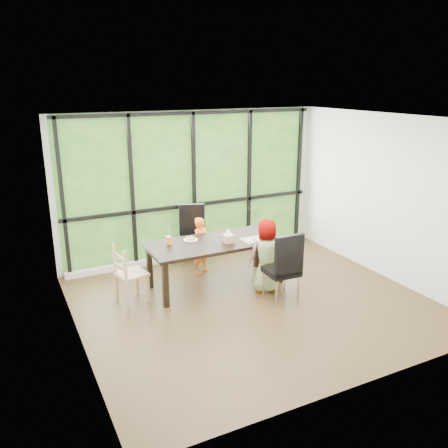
{
  "coord_description": "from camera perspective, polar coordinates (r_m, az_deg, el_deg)",
  "views": [
    {
      "loc": [
        -3.2,
        -5.47,
        3.18
      ],
      "look_at": [
        -0.12,
        0.72,
        1.05
      ],
      "focal_mm": 37.31,
      "sensor_mm": 36.0,
      "label": 1
    }
  ],
  "objects": [
    {
      "name": "ground",
      "position": [
        7.09,
        3.53,
        -9.56
      ],
      "size": [
        5.0,
        5.0,
        0.0
      ],
      "primitive_type": "plane",
      "color": "black",
      "rests_on": "ground"
    },
    {
      "name": "placemat",
      "position": [
        7.46,
        3.82,
        -1.9
      ],
      "size": [
        0.43,
        0.31,
        0.01
      ],
      "primitive_type": "cube",
      "color": "tan",
      "rests_on": "dining_table"
    },
    {
      "name": "chair_end_beech",
      "position": [
        7.06,
        -11.27,
        -5.98
      ],
      "size": [
        0.47,
        0.49,
        0.9
      ],
      "primitive_type": "cube",
      "rotation": [
        0.0,
        0.0,
        1.77
      ],
      "color": "tan",
      "rests_on": "ground"
    },
    {
      "name": "chair_window_leather",
      "position": [
        8.29,
        -3.84,
        -1.5
      ],
      "size": [
        0.59,
        0.59,
        1.08
      ],
      "primitive_type": "cube",
      "rotation": [
        0.0,
        0.0,
        -0.33
      ],
      "color": "black",
      "rests_on": "ground"
    },
    {
      "name": "child_older",
      "position": [
        7.28,
        5.36,
        -3.86
      ],
      "size": [
        0.64,
        0.5,
        1.17
      ],
      "primitive_type": "imported",
      "rotation": [
        0.0,
        0.0,
        2.89
      ],
      "color": "slate",
      "rests_on": "ground"
    },
    {
      "name": "orange_cup",
      "position": [
        7.28,
        -6.78,
        -2.0
      ],
      "size": [
        0.08,
        0.08,
        0.12
      ],
      "primitive_type": "cylinder",
      "color": "orange",
      "rests_on": "dining_table"
    },
    {
      "name": "straw_white",
      "position": [
        7.24,
        -6.8,
        -1.23
      ],
      "size": [
        0.01,
        0.04,
        0.2
      ],
      "primitive_type": "cylinder",
      "rotation": [
        0.14,
        0.0,
        0.0
      ],
      "color": "white",
      "rests_on": "orange_cup"
    },
    {
      "name": "straw_pink",
      "position": [
        7.53,
        5.8,
        -0.54
      ],
      "size": [
        0.01,
        0.04,
        0.2
      ],
      "primitive_type": "cylinder",
      "rotation": [
        0.14,
        0.0,
        0.0
      ],
      "color": "pink",
      "rests_on": "green_cup"
    },
    {
      "name": "plate_far",
      "position": [
        7.44,
        -4.12,
        -1.94
      ],
      "size": [
        0.23,
        0.23,
        0.01
      ],
      "primitive_type": "cylinder",
      "color": "white",
      "rests_on": "dining_table"
    },
    {
      "name": "green_cup",
      "position": [
        7.56,
        5.78,
        -1.26
      ],
      "size": [
        0.07,
        0.07,
        0.12
      ],
      "primitive_type": "cylinder",
      "color": "green",
      "rests_on": "dining_table"
    },
    {
      "name": "crepe_rolls_near",
      "position": [
        7.42,
        3.6,
        -1.79
      ],
      "size": [
        0.1,
        0.12,
        0.04
      ],
      "primitive_type": null,
      "color": "tan",
      "rests_on": "plate_near"
    },
    {
      "name": "tissue_box",
      "position": [
        7.3,
        0.53,
        -1.81
      ],
      "size": [
        0.15,
        0.15,
        0.13
      ],
      "primitive_type": "cube",
      "color": "tan",
      "rests_on": "dining_table"
    },
    {
      "name": "child_toddler",
      "position": [
        7.95,
        -2.81,
        -2.64
      ],
      "size": [
        0.43,
        0.37,
        0.99
      ],
      "primitive_type": "imported",
      "rotation": [
        0.0,
        0.0,
        0.43
      ],
      "color": "orange",
      "rests_on": "ground"
    },
    {
      "name": "dining_table",
      "position": [
        7.51,
        -1.03,
        -4.83
      ],
      "size": [
        2.2,
        1.03,
        0.75
      ],
      "primitive_type": "cube",
      "rotation": [
        0.0,
        0.0,
        0.04
      ],
      "color": "black",
      "rests_on": "ground"
    },
    {
      "name": "back_wall",
      "position": [
        8.56,
        -3.84,
        4.72
      ],
      "size": [
        5.0,
        0.0,
        5.0
      ],
      "primitive_type": "plane",
      "rotation": [
        1.57,
        0.0,
        0.0
      ],
      "color": "silver",
      "rests_on": "ground"
    },
    {
      "name": "crepe_rolls_far",
      "position": [
        7.43,
        -4.12,
        -1.75
      ],
      "size": [
        0.15,
        0.12,
        0.04
      ],
      "primitive_type": null,
      "color": "tan",
      "rests_on": "plate_far"
    },
    {
      "name": "plate_near",
      "position": [
        7.42,
        3.59,
        -1.97
      ],
      "size": [
        0.21,
        0.21,
        0.01
      ],
      "primitive_type": "cylinder",
      "color": "white",
      "rests_on": "dining_table"
    },
    {
      "name": "window_sill",
      "position": [
        8.84,
        -3.42,
        -3.66
      ],
      "size": [
        4.8,
        0.12,
        0.1
      ],
      "primitive_type": "cube",
      "color": "silver",
      "rests_on": "ground"
    },
    {
      "name": "window_mullions",
      "position": [
        8.5,
        -3.68,
        4.65
      ],
      "size": [
        4.8,
        0.06,
        2.65
      ],
      "primitive_type": null,
      "color": "black",
      "rests_on": "back_wall"
    },
    {
      "name": "tissue",
      "position": [
        7.26,
        0.53,
        -0.92
      ],
      "size": [
        0.12,
        0.12,
        0.11
      ],
      "primitive_type": "cone",
      "color": "white",
      "rests_on": "tissue_box"
    },
    {
      "name": "chair_interior_leather",
      "position": [
        7.01,
        7.05,
        -5.14
      ],
      "size": [
        0.47,
        0.47,
        1.08
      ],
      "primitive_type": "cube",
      "rotation": [
        0.0,
        0.0,
        3.11
      ],
      "color": "black",
      "rests_on": "ground"
    },
    {
      "name": "foliage_backdrop",
      "position": [
        8.54,
        -3.78,
        4.7
      ],
      "size": [
        4.8,
        0.02,
        2.65
      ],
      "primitive_type": "cube",
      "color": "#1E4F1E",
      "rests_on": "back_wall"
    }
  ]
}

